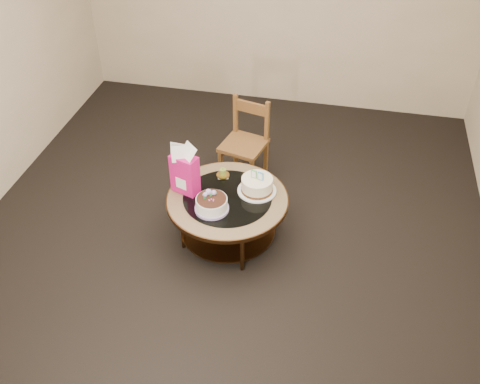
% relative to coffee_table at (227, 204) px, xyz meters
% --- Properties ---
extents(ground, '(5.00, 5.00, 0.00)m').
position_rel_coffee_table_xyz_m(ground, '(-0.00, 0.00, -0.38)').
color(ground, black).
rests_on(ground, ground).
extents(room_walls, '(4.52, 5.02, 2.61)m').
position_rel_coffee_table_xyz_m(room_walls, '(-0.00, 0.00, 1.16)').
color(room_walls, beige).
rests_on(room_walls, ground).
extents(coffee_table, '(1.02, 1.02, 0.46)m').
position_rel_coffee_table_xyz_m(coffee_table, '(0.00, 0.00, 0.00)').
color(coffee_table, '#523217').
rests_on(coffee_table, ground).
extents(decorated_cake, '(0.28, 0.28, 0.16)m').
position_rel_coffee_table_xyz_m(decorated_cake, '(-0.09, -0.18, 0.13)').
color(decorated_cake, '#A991CD').
rests_on(decorated_cake, coffee_table).
extents(cream_cake, '(0.33, 0.33, 0.21)m').
position_rel_coffee_table_xyz_m(cream_cake, '(0.23, 0.13, 0.14)').
color(cream_cake, white).
rests_on(cream_cake, coffee_table).
extents(gift_bag, '(0.25, 0.22, 0.45)m').
position_rel_coffee_table_xyz_m(gift_bag, '(-0.36, 0.01, 0.30)').
color(gift_bag, '#DD1470').
rests_on(gift_bag, coffee_table).
extents(pillar_candle, '(0.11, 0.11, 0.08)m').
position_rel_coffee_table_xyz_m(pillar_candle, '(-0.10, 0.27, 0.11)').
color(pillar_candle, '#EFD162').
rests_on(pillar_candle, coffee_table).
extents(dining_chair, '(0.47, 0.47, 0.84)m').
position_rel_coffee_table_xyz_m(dining_chair, '(-0.03, 0.87, 0.05)').
color(dining_chair, brown).
rests_on(dining_chair, ground).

